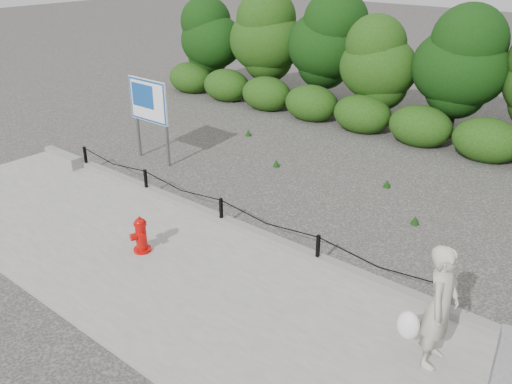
{
  "coord_description": "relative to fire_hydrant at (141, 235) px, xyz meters",
  "views": [
    {
      "loc": [
        7.24,
        -7.53,
        5.67
      ],
      "look_at": [
        0.81,
        0.2,
        1.0
      ],
      "focal_mm": 38.0,
      "sensor_mm": 36.0,
      "label": 1
    }
  ],
  "objects": [
    {
      "name": "concrete_block",
      "position": [
        -5.12,
        1.61,
        -0.2
      ],
      "size": [
        0.98,
        0.36,
        0.31
      ],
      "primitive_type": "cube",
      "rotation": [
        0.0,
        0.0,
        0.02
      ],
      "color": "gray",
      "rests_on": "sidewalk"
    },
    {
      "name": "pedestrian",
      "position": [
        5.67,
        0.7,
        0.57
      ],
      "size": [
        0.79,
        0.74,
        1.91
      ],
      "rotation": [
        0.0,
        0.0,
        1.68
      ],
      "color": "#BAB3A0",
      "rests_on": "sidewalk"
    },
    {
      "name": "chain_barrier",
      "position": [
        0.42,
        1.86,
        0.02
      ],
      "size": [
        10.06,
        0.06,
        0.6
      ],
      "color": "black",
      "rests_on": "sidewalk"
    },
    {
      "name": "fire_hydrant",
      "position": [
        0.0,
        0.0,
        0.0
      ],
      "size": [
        0.46,
        0.46,
        0.75
      ],
      "rotation": [
        0.0,
        0.0,
        -0.38
      ],
      "color": "#B40A06",
      "rests_on": "sidewalk"
    },
    {
      "name": "ground",
      "position": [
        0.42,
        1.86,
        -0.44
      ],
      "size": [
        90.0,
        90.0,
        0.0
      ],
      "primitive_type": "plane",
      "color": "#2D2B28",
      "rests_on": "ground"
    },
    {
      "name": "curb",
      "position": [
        0.42,
        1.91,
        -0.29
      ],
      "size": [
        14.0,
        0.22,
        0.14
      ],
      "primitive_type": "cube",
      "color": "slate",
      "rests_on": "sidewalk"
    },
    {
      "name": "treeline",
      "position": [
        0.73,
        10.8,
        1.91
      ],
      "size": [
        19.97,
        3.52,
        4.39
      ],
      "color": "black",
      "rests_on": "ground"
    },
    {
      "name": "sidewalk",
      "position": [
        0.42,
        -0.14,
        -0.4
      ],
      "size": [
        14.0,
        4.0,
        0.08
      ],
      "primitive_type": "cube",
      "color": "gray",
      "rests_on": "ground"
    },
    {
      "name": "advertising_sign",
      "position": [
        -3.71,
        3.45,
        1.21
      ],
      "size": [
        1.46,
        0.12,
        2.34
      ],
      "rotation": [
        0.0,
        0.0,
        -0.0
      ],
      "color": "slate",
      "rests_on": "ground"
    }
  ]
}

